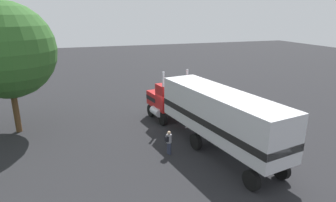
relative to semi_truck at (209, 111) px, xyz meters
name	(u,v)px	position (x,y,z in m)	size (l,w,h in m)	color
ground_plane	(170,121)	(5.18, 1.03, -2.52)	(120.00, 120.00, 0.00)	#232326
lane_stripe_near	(213,121)	(4.07, -2.47, -2.52)	(4.40, 0.16, 0.01)	silver
lane_stripe_mid	(254,127)	(1.78, -5.06, -2.52)	(4.40, 0.16, 0.01)	silver
semi_truck	(209,111)	(0.00, 0.00, 0.00)	(14.38, 5.01, 4.50)	#B21919
person_bystander	(169,142)	(-0.41, 3.03, -1.63)	(0.40, 0.48, 1.63)	#2D3347
tree_left	(6,51)	(6.86, 12.97, 3.77)	(6.98, 6.98, 9.79)	brown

